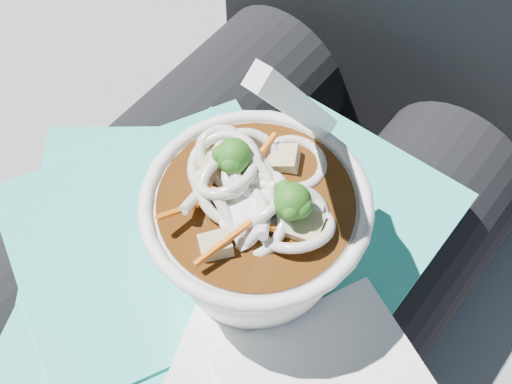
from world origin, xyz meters
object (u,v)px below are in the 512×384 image
Objects in this scene: plastic_bag at (194,249)px; udon_bowl at (256,223)px; person_body at (280,195)px; lap at (210,289)px; stone_ledge at (300,306)px.

udon_bowl is (0.04, 0.02, 0.06)m from plastic_bag.
person_body is at bearing 89.53° from plastic_bag.
stone_ledge is at bearing 90.00° from lap.
lap is (0.00, -0.15, 0.30)m from stone_ledge.
lap is 1.52× the size of plastic_bag.
stone_ledge is 0.33m from person_body.
udon_bowl reaches higher than plastic_bag.
person_body reaches higher than lap.
stone_ledge is 0.33m from lap.
lap is at bearing -171.34° from udon_bowl.
person_body is 5.23× the size of udon_bowl.
stone_ledge is 5.26× the size of udon_bowl.
lap is 2.52× the size of udon_bowl.
person_body is 0.15m from udon_bowl.
person_body is 3.15× the size of plastic_bag.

